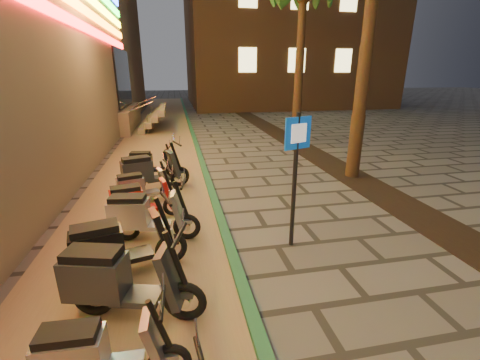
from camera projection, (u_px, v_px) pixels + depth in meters
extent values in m
cube|color=#8C7251|center=(154.00, 162.00, 11.73)|extent=(3.40, 60.00, 0.01)
cube|color=#24603C|center=(201.00, 158.00, 12.03)|extent=(0.18, 60.00, 0.10)
cube|color=black|center=(392.00, 199.00, 8.23)|extent=(1.20, 40.00, 0.02)
cube|color=black|center=(123.00, 78.00, 17.93)|extent=(0.08, 5.00, 3.00)
cube|color=gray|center=(90.00, 119.00, 18.25)|extent=(5.00, 6.00, 1.20)
cube|color=gray|center=(145.00, 125.00, 18.95)|extent=(0.35, 5.00, 0.30)
cube|color=gray|center=(151.00, 120.00, 18.92)|extent=(0.35, 5.00, 0.30)
cube|color=gray|center=(157.00, 114.00, 18.89)|extent=(0.35, 5.00, 0.30)
cube|color=gray|center=(162.00, 109.00, 18.86)|extent=(0.35, 5.00, 0.30)
cylinder|color=silver|center=(132.00, 110.00, 16.66)|extent=(2.09, 0.06, 0.81)
cylinder|color=silver|center=(140.00, 103.00, 20.38)|extent=(2.09, 0.06, 0.81)
cube|color=#FFEA8C|center=(248.00, 60.00, 24.66)|extent=(1.40, 0.06, 1.80)
cube|color=#FFEA8C|center=(297.00, 60.00, 25.40)|extent=(1.40, 0.06, 1.80)
cube|color=#FFEA8C|center=(343.00, 61.00, 26.14)|extent=(1.40, 0.06, 1.80)
cylinder|color=#472D19|center=(363.00, 82.00, 9.18)|extent=(0.40, 0.40, 5.70)
cylinder|color=#472D19|center=(299.00, 75.00, 13.79)|extent=(0.40, 0.40, 5.95)
cylinder|color=black|center=(294.00, 183.00, 5.70)|extent=(0.08, 0.08, 2.48)
cube|color=#0C43A0|center=(298.00, 133.00, 5.40)|extent=(0.52, 0.22, 0.55)
cube|color=white|center=(299.00, 133.00, 5.38)|extent=(0.30, 0.13, 0.32)
cube|color=#98989F|center=(72.00, 355.00, 3.13)|extent=(0.63, 0.36, 0.44)
cube|color=black|center=(68.00, 334.00, 3.05)|extent=(0.56, 0.30, 0.11)
cube|color=#98989F|center=(155.00, 341.00, 3.23)|extent=(0.25, 0.36, 0.62)
cylinder|color=black|center=(160.00, 326.00, 3.19)|extent=(0.24, 0.07, 0.65)
cylinder|color=black|center=(163.00, 303.00, 3.10)|extent=(0.06, 0.51, 0.04)
cube|color=#98989F|center=(169.00, 354.00, 3.31)|extent=(0.20, 0.13, 0.05)
torus|color=black|center=(93.00, 297.00, 4.24)|extent=(0.58, 0.26, 0.58)
cylinder|color=silver|center=(93.00, 297.00, 4.24)|extent=(0.18, 0.15, 0.15)
torus|color=black|center=(185.00, 301.00, 4.15)|extent=(0.58, 0.26, 0.58)
cylinder|color=silver|center=(185.00, 301.00, 4.15)|extent=(0.18, 0.15, 0.15)
cube|color=#292B2E|center=(137.00, 296.00, 4.18)|extent=(0.69, 0.52, 0.09)
cube|color=#292B2E|center=(96.00, 276.00, 4.13)|extent=(0.86, 0.61, 0.55)
cube|color=black|center=(92.00, 255.00, 4.03)|extent=(0.76, 0.52, 0.13)
cube|color=#292B2E|center=(171.00, 276.00, 4.04)|extent=(0.40, 0.51, 0.78)
cylinder|color=black|center=(176.00, 261.00, 3.97)|extent=(0.31, 0.16, 0.82)
cylinder|color=black|center=(179.00, 236.00, 3.85)|extent=(0.22, 0.63, 0.05)
cube|color=#292B2E|center=(185.00, 293.00, 4.11)|extent=(0.28, 0.21, 0.07)
torus|color=black|center=(94.00, 267.00, 4.91)|extent=(0.56, 0.24, 0.56)
cylinder|color=silver|center=(94.00, 267.00, 4.91)|extent=(0.17, 0.14, 0.15)
torus|color=black|center=(171.00, 249.00, 5.41)|extent=(0.56, 0.24, 0.56)
cylinder|color=silver|center=(171.00, 249.00, 5.41)|extent=(0.17, 0.14, 0.15)
cube|color=black|center=(134.00, 255.00, 5.14)|extent=(0.66, 0.50, 0.09)
cube|color=black|center=(98.00, 248.00, 4.85)|extent=(0.83, 0.58, 0.53)
cube|color=black|center=(95.00, 229.00, 4.75)|extent=(0.73, 0.50, 0.13)
cube|color=black|center=(161.00, 231.00, 5.23)|extent=(0.38, 0.48, 0.75)
cylinder|color=black|center=(164.00, 219.00, 5.19)|extent=(0.30, 0.15, 0.79)
cylinder|color=black|center=(166.00, 199.00, 5.10)|extent=(0.20, 0.61, 0.05)
cube|color=black|center=(171.00, 242.00, 5.37)|extent=(0.26, 0.20, 0.06)
torus|color=black|center=(127.00, 228.00, 6.16)|extent=(0.55, 0.18, 0.54)
cylinder|color=silver|center=(127.00, 228.00, 6.16)|extent=(0.16, 0.12, 0.14)
torus|color=black|center=(187.00, 227.00, 6.20)|extent=(0.55, 0.18, 0.54)
cylinder|color=silver|center=(187.00, 227.00, 6.20)|extent=(0.16, 0.12, 0.14)
cube|color=silver|center=(156.00, 225.00, 6.17)|extent=(0.61, 0.43, 0.08)
cube|color=silver|center=(129.00, 214.00, 6.07)|extent=(0.77, 0.50, 0.52)
cube|color=black|center=(127.00, 199.00, 5.97)|extent=(0.68, 0.42, 0.12)
cube|color=silver|center=(178.00, 210.00, 6.09)|extent=(0.34, 0.45, 0.72)
cylinder|color=black|center=(181.00, 200.00, 6.02)|extent=(0.29, 0.12, 0.76)
cylinder|color=black|center=(183.00, 184.00, 5.92)|extent=(0.14, 0.60, 0.05)
cube|color=silver|center=(186.00, 221.00, 6.16)|extent=(0.25, 0.18, 0.06)
torus|color=black|center=(124.00, 214.00, 6.83)|extent=(0.50, 0.21, 0.49)
cylinder|color=silver|center=(124.00, 214.00, 6.83)|extent=(0.15, 0.12, 0.13)
torus|color=black|center=(174.00, 205.00, 7.25)|extent=(0.50, 0.21, 0.49)
cylinder|color=silver|center=(174.00, 205.00, 7.25)|extent=(0.15, 0.12, 0.13)
cube|color=maroon|center=(149.00, 208.00, 7.03)|extent=(0.58, 0.43, 0.08)
cube|color=maroon|center=(127.00, 201.00, 6.78)|extent=(0.73, 0.50, 0.47)
cube|color=black|center=(125.00, 189.00, 6.69)|extent=(0.64, 0.43, 0.11)
cube|color=maroon|center=(167.00, 193.00, 7.10)|extent=(0.33, 0.43, 0.67)
cylinder|color=black|center=(169.00, 184.00, 7.06)|extent=(0.27, 0.12, 0.70)
cylinder|color=black|center=(170.00, 171.00, 6.98)|extent=(0.17, 0.54, 0.04)
cube|color=maroon|center=(173.00, 201.00, 7.22)|extent=(0.23, 0.18, 0.06)
torus|color=black|center=(129.00, 197.00, 7.77)|extent=(0.47, 0.22, 0.46)
cylinder|color=silver|center=(129.00, 197.00, 7.77)|extent=(0.14, 0.12, 0.12)
torus|color=black|center=(169.00, 190.00, 8.21)|extent=(0.47, 0.22, 0.46)
cylinder|color=silver|center=(169.00, 190.00, 8.21)|extent=(0.14, 0.12, 0.12)
cube|color=#929299|center=(149.00, 192.00, 7.98)|extent=(0.55, 0.43, 0.07)
cube|color=#929299|center=(131.00, 187.00, 7.72)|extent=(0.69, 0.50, 0.44)
cube|color=black|center=(130.00, 177.00, 7.64)|extent=(0.61, 0.43, 0.11)
cube|color=#929299|center=(163.00, 180.00, 8.06)|extent=(0.33, 0.41, 0.62)
cylinder|color=black|center=(165.00, 173.00, 8.03)|extent=(0.25, 0.13, 0.65)
cylinder|color=black|center=(166.00, 162.00, 7.96)|extent=(0.19, 0.50, 0.04)
cube|color=#929299|center=(169.00, 187.00, 8.18)|extent=(0.22, 0.17, 0.05)
torus|color=black|center=(135.00, 183.00, 8.55)|extent=(0.58, 0.28, 0.58)
cylinder|color=silver|center=(135.00, 183.00, 8.55)|extent=(0.18, 0.15, 0.16)
torus|color=black|center=(180.00, 176.00, 9.13)|extent=(0.58, 0.28, 0.58)
cylinder|color=silver|center=(180.00, 176.00, 9.13)|extent=(0.18, 0.15, 0.16)
cube|color=#26282B|center=(158.00, 178.00, 8.82)|extent=(0.70, 0.55, 0.09)
cube|color=#26282B|center=(137.00, 171.00, 8.49)|extent=(0.87, 0.64, 0.56)
cube|color=black|center=(136.00, 160.00, 8.39)|extent=(0.77, 0.55, 0.13)
cube|color=#26282B|center=(174.00, 164.00, 8.94)|extent=(0.42, 0.51, 0.78)
cylinder|color=black|center=(176.00, 156.00, 8.90)|extent=(0.31, 0.17, 0.82)
cylinder|color=black|center=(177.00, 143.00, 8.82)|extent=(0.25, 0.63, 0.05)
cube|color=#26282B|center=(179.00, 172.00, 9.09)|extent=(0.28, 0.22, 0.07)
torus|color=black|center=(139.00, 171.00, 9.83)|extent=(0.49, 0.16, 0.48)
cylinder|color=silver|center=(139.00, 171.00, 9.83)|extent=(0.14, 0.11, 0.13)
torus|color=black|center=(173.00, 170.00, 9.87)|extent=(0.49, 0.16, 0.48)
cylinder|color=silver|center=(173.00, 170.00, 9.87)|extent=(0.14, 0.11, 0.13)
cube|color=black|center=(156.00, 169.00, 9.83)|extent=(0.55, 0.39, 0.07)
cube|color=black|center=(141.00, 162.00, 9.74)|extent=(0.69, 0.45, 0.46)
cube|color=black|center=(140.00, 154.00, 9.66)|extent=(0.61, 0.38, 0.11)
cube|color=black|center=(168.00, 161.00, 9.76)|extent=(0.30, 0.40, 0.65)
cylinder|color=black|center=(170.00, 155.00, 9.71)|extent=(0.26, 0.10, 0.68)
cylinder|color=black|center=(171.00, 145.00, 9.61)|extent=(0.12, 0.53, 0.04)
cube|color=black|center=(173.00, 167.00, 9.83)|extent=(0.22, 0.16, 0.06)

